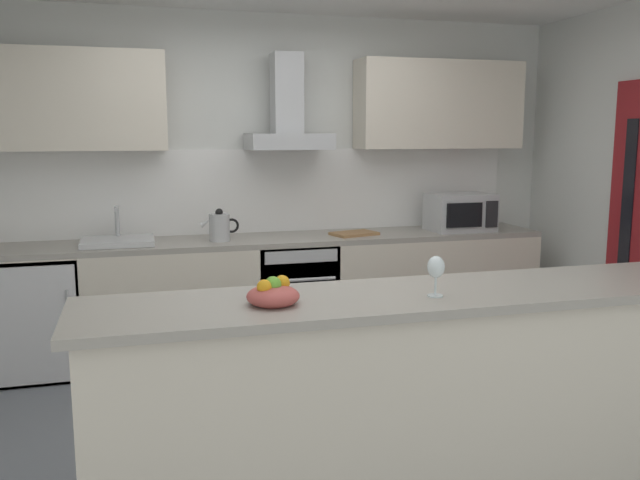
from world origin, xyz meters
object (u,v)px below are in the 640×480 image
(refrigerator, at_px, (39,315))
(sink, at_px, (118,240))
(wine_glass, at_px, (436,269))
(microwave, at_px, (460,212))
(kettle, at_px, (220,227))
(chopping_board, at_px, (354,234))
(fruit_bowl, at_px, (273,294))
(oven, at_px, (293,293))
(range_hood, at_px, (288,119))

(refrigerator, height_order, sink, sink)
(refrigerator, xyz_separation_m, wine_glass, (1.91, -2.31, 0.68))
(microwave, height_order, kettle, microwave)
(microwave, distance_m, kettle, 1.95)
(sink, bearing_deg, wine_glass, -59.58)
(sink, bearing_deg, chopping_board, -1.13)
(refrigerator, height_order, kettle, kettle)
(microwave, bearing_deg, kettle, -179.83)
(kettle, height_order, wine_glass, wine_glass)
(fruit_bowl, xyz_separation_m, chopping_board, (1.10, 2.23, -0.11))
(refrigerator, distance_m, microwave, 3.28)
(oven, height_order, fruit_bowl, fruit_bowl)
(oven, xyz_separation_m, refrigerator, (-1.82, -0.00, -0.03))
(microwave, xyz_separation_m, fruit_bowl, (-2.01, -2.23, -0.02))
(range_hood, bearing_deg, fruit_bowl, -104.45)
(oven, height_order, range_hood, range_hood)
(oven, relative_size, wine_glass, 4.50)
(range_hood, bearing_deg, sink, -174.69)
(wine_glass, xyz_separation_m, fruit_bowl, (-0.70, 0.05, -0.08))
(oven, height_order, refrigerator, oven)
(kettle, xyz_separation_m, fruit_bowl, (-0.06, -2.22, 0.02))
(wine_glass, bearing_deg, range_hood, 92.09)
(range_hood, bearing_deg, microwave, -6.45)
(oven, xyz_separation_m, kettle, (-0.55, -0.03, 0.55))
(range_hood, bearing_deg, wine_glass, -87.91)
(kettle, distance_m, range_hood, 0.97)
(wine_glass, bearing_deg, fruit_bowl, 175.53)
(microwave, bearing_deg, oven, 178.85)
(refrigerator, bearing_deg, wine_glass, -50.38)
(oven, distance_m, chopping_board, 0.67)
(sink, bearing_deg, fruit_bowl, -73.77)
(oven, relative_size, sink, 1.60)
(sink, xyz_separation_m, kettle, (0.72, -0.04, 0.08))
(oven, height_order, sink, sink)
(microwave, bearing_deg, refrigerator, 179.55)
(range_hood, bearing_deg, oven, -90.00)
(refrigerator, bearing_deg, microwave, -0.45)
(sink, distance_m, chopping_board, 1.76)
(sink, relative_size, kettle, 1.73)
(wine_glass, bearing_deg, chopping_board, 80.06)
(oven, relative_size, microwave, 1.60)
(range_hood, bearing_deg, refrigerator, -175.85)
(microwave, distance_m, fruit_bowl, 3.00)
(refrigerator, relative_size, kettle, 2.94)
(fruit_bowl, bearing_deg, microwave, 47.97)
(sink, bearing_deg, microwave, -0.83)
(chopping_board, bearing_deg, microwave, -0.27)
(kettle, height_order, range_hood, range_hood)
(microwave, xyz_separation_m, chopping_board, (-0.90, 0.00, -0.14))
(fruit_bowl, bearing_deg, wine_glass, -4.47)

